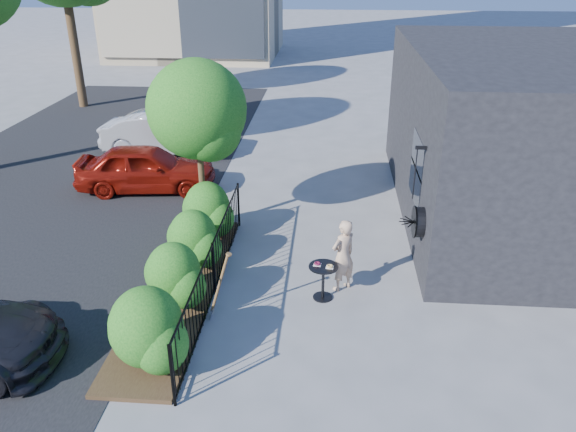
# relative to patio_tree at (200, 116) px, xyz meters

# --- Properties ---
(ground) EXTENTS (120.00, 120.00, 0.00)m
(ground) POSITION_rel_patio_tree_xyz_m (2.24, -2.76, -2.76)
(ground) COLOR gray
(ground) RESTS_ON ground
(shop_building) EXTENTS (6.22, 9.00, 4.00)m
(shop_building) POSITION_rel_patio_tree_xyz_m (7.73, 1.74, -0.76)
(shop_building) COLOR black
(shop_building) RESTS_ON ground
(fence) EXTENTS (0.05, 6.05, 1.10)m
(fence) POSITION_rel_patio_tree_xyz_m (0.74, -2.76, -2.20)
(fence) COLOR black
(fence) RESTS_ON ground
(planting_bed) EXTENTS (1.30, 6.00, 0.08)m
(planting_bed) POSITION_rel_patio_tree_xyz_m (0.04, -2.76, -2.72)
(planting_bed) COLOR #382616
(planting_bed) RESTS_ON ground
(shrubs) EXTENTS (1.10, 5.60, 1.24)m
(shrubs) POSITION_rel_patio_tree_xyz_m (0.14, -2.66, -2.06)
(shrubs) COLOR #135716
(shrubs) RESTS_ON ground
(patio_tree) EXTENTS (2.20, 2.20, 3.94)m
(patio_tree) POSITION_rel_patio_tree_xyz_m (0.00, 0.00, 0.00)
(patio_tree) COLOR #3F2B19
(patio_tree) RESTS_ON ground
(street) EXTENTS (9.00, 30.00, 0.01)m
(street) POSITION_rel_patio_tree_xyz_m (-4.76, 0.24, -2.76)
(street) COLOR black
(street) RESTS_ON ground
(cafe_table) EXTENTS (0.56, 0.56, 0.75)m
(cafe_table) POSITION_rel_patio_tree_xyz_m (2.82, -2.76, -2.28)
(cafe_table) COLOR black
(cafe_table) RESTS_ON ground
(woman) EXTENTS (0.64, 0.62, 1.48)m
(woman) POSITION_rel_patio_tree_xyz_m (3.19, -2.39, -2.02)
(woman) COLOR tan
(woman) RESTS_ON ground
(shovel) EXTENTS (0.47, 0.18, 1.39)m
(shovel) POSITION_rel_patio_tree_xyz_m (0.98, -3.56, -2.15)
(shovel) COLOR brown
(shovel) RESTS_ON ground
(car_red) EXTENTS (3.89, 1.89, 1.28)m
(car_red) POSITION_rel_patio_tree_xyz_m (-2.16, 2.30, -2.12)
(car_red) COLOR maroon
(car_red) RESTS_ON ground
(car_silver) EXTENTS (4.09, 1.53, 1.33)m
(car_silver) POSITION_rel_patio_tree_xyz_m (-2.51, 5.47, -2.10)
(car_silver) COLOR #AEAEB3
(car_silver) RESTS_ON ground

